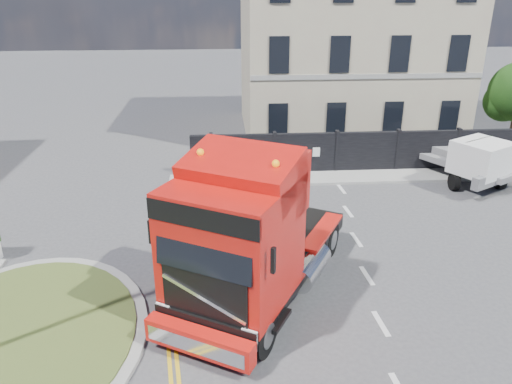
{
  "coord_description": "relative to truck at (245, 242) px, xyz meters",
  "views": [
    {
      "loc": [
        -1.52,
        -13.64,
        8.5
      ],
      "look_at": [
        -0.36,
        2.42,
        1.8
      ],
      "focal_mm": 35.0,
      "sensor_mm": 36.0,
      "label": 1
    }
  ],
  "objects": [
    {
      "name": "truck",
      "position": [
        0.0,
        0.0,
        0.0
      ],
      "size": [
        6.2,
        8.06,
        4.58
      ],
      "rotation": [
        0.0,
        0.0,
        -0.51
      ],
      "color": "black",
      "rests_on": "ground"
    },
    {
      "name": "pavement_far",
      "position": [
        6.95,
        9.81,
        -1.99
      ],
      "size": [
        20.0,
        1.6,
        0.12
      ],
      "primitive_type": "cube",
      "color": "gray",
      "rests_on": "ground"
    },
    {
      "name": "georgian_building",
      "position": [
        6.95,
        18.21,
        3.72
      ],
      "size": [
        12.3,
        10.3,
        12.8
      ],
      "color": "#B8B292",
      "rests_on": "ground"
    },
    {
      "name": "flatbed_pickup",
      "position": [
        10.79,
        8.69,
        -0.86
      ],
      "size": [
        4.49,
        5.89,
        2.22
      ],
      "rotation": [
        0.0,
        0.0,
        0.52
      ],
      "color": "slate",
      "rests_on": "ground"
    },
    {
      "name": "ground",
      "position": [
        0.95,
        1.71,
        -2.05
      ],
      "size": [
        120.0,
        120.0,
        0.0
      ],
      "primitive_type": "plane",
      "color": "#424244",
      "rests_on": "ground"
    },
    {
      "name": "hoarding_fence",
      "position": [
        7.5,
        10.71,
        -1.05
      ],
      "size": [
        18.8,
        0.25,
        2.0
      ],
      "color": "black",
      "rests_on": "ground"
    },
    {
      "name": "traffic_island",
      "position": [
        -6.05,
        -1.29,
        -1.97
      ],
      "size": [
        6.8,
        6.8,
        0.17
      ],
      "color": "gray",
      "rests_on": "ground"
    }
  ]
}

